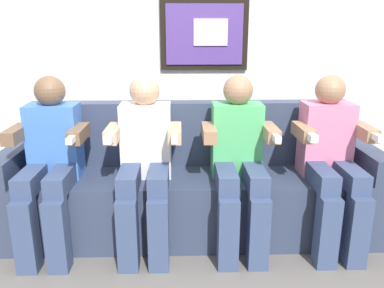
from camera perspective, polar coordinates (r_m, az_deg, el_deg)
The scene contains 7 objects.
ground_plane at distance 2.57m, azimuth 0.10°, elevation -16.10°, with size 6.39×6.39×0.00m, color #66605B.
back_wall_assembly at distance 2.93m, azimuth -0.30°, elevation 14.83°, with size 4.91×0.10×2.60m.
couch at distance 2.72m, azimuth -0.11°, elevation -6.79°, with size 2.51×0.58×0.90m.
person_leftmost at distance 2.59m, azimuth -20.07°, elevation -2.11°, with size 0.46×0.56×1.11m.
person_left_center at distance 2.46m, azimuth -6.91°, elevation -2.10°, with size 0.46×0.56×1.11m.
person_right_center at distance 2.48m, azimuth 6.86°, elevation -1.98°, with size 0.46×0.56×1.11m.
person_rightmost at distance 2.63m, azimuth 19.71°, elevation -1.75°, with size 0.46×0.56×1.11m.
Camera 1 is at (-0.07, -2.17, 1.39)m, focal length 36.34 mm.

